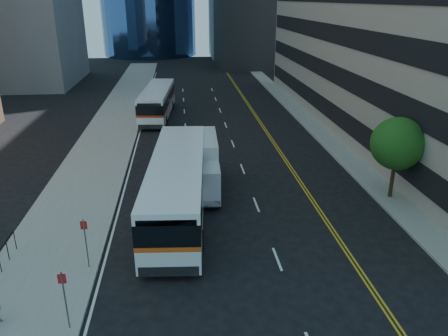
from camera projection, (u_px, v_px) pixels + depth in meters
name	position (u px, v px, depth m)	size (l,w,h in m)	color
ground	(276.00, 285.00, 19.26)	(160.00, 160.00, 0.00)	black
sidewalk_west	(112.00, 130.00, 41.40)	(5.00, 90.00, 0.15)	gray
sidewalk_east	(312.00, 125.00, 43.24)	(2.00, 90.00, 0.15)	gray
street_tree	(398.00, 144.00, 26.19)	(3.20, 3.20, 5.10)	#332114
bus_front	(178.00, 185.00, 24.86)	(3.81, 13.49, 3.44)	white
bus_rear	(158.00, 101.00, 45.86)	(3.53, 11.89, 3.02)	white
box_truck	(199.00, 164.00, 28.35)	(2.59, 6.99, 3.31)	silver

